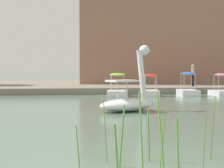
# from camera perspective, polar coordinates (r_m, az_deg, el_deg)

# --- Properties ---
(shore_bank_far) EXTENTS (110.47, 19.49, 0.47)m
(shore_bank_far) POSITION_cam_1_polar(r_m,az_deg,el_deg) (36.65, -4.95, -0.28)
(shore_bank_far) COLOR slate
(shore_bank_far) RESTS_ON ground_plane
(swan_boat) EXTENTS (2.82, 2.14, 2.90)m
(swan_boat) POSITION_cam_1_polar(r_m,az_deg,el_deg) (16.21, 2.47, -2.31)
(swan_boat) COLOR white
(swan_boat) RESTS_ON ground_plane
(pedal_boat_lime) EXTENTS (1.67, 2.56, 1.59)m
(pedal_boat_lime) POSITION_cam_1_polar(r_m,az_deg,el_deg) (25.39, 0.82, -0.83)
(pedal_boat_lime) COLOR white
(pedal_boat_lime) RESTS_ON ground_plane
(pedal_boat_red) EXTENTS (1.50, 2.34, 1.52)m
(pedal_boat_red) POSITION_cam_1_polar(r_m,az_deg,el_deg) (25.74, 5.88, -0.97)
(pedal_boat_red) COLOR white
(pedal_boat_red) RESTS_ON ground_plane
(pedal_boat_blue) EXTENTS (1.40, 2.38, 1.65)m
(pedal_boat_blue) POSITION_cam_1_polar(r_m,az_deg,el_deg) (26.35, 11.50, -0.84)
(pedal_boat_blue) COLOR white
(pedal_boat_blue) RESTS_ON ground_plane
(pedal_boat_pink) EXTENTS (1.28, 2.05, 1.56)m
(pedal_boat_pink) POSITION_cam_1_polar(r_m,az_deg,el_deg) (27.23, 16.41, -0.84)
(pedal_boat_pink) COLOR white
(pedal_boat_pink) RESTS_ON ground_plane
(person_on_path) EXTENTS (0.25, 0.26, 1.76)m
(person_on_path) POSITION_cam_1_polar(r_m,az_deg,el_deg) (31.04, 12.24, 1.46)
(person_on_path) COLOR black
(person_on_path) RESTS_ON shore_bank_far
(apartment_block) EXTENTS (18.91, 10.17, 12.82)m
(apartment_block) POSITION_cam_1_polar(r_m,az_deg,el_deg) (40.57, 8.46, 9.35)
(apartment_block) COLOR #996B56
(apartment_block) RESTS_ON shore_bank_far
(reed_clump_foreground) EXTENTS (3.32, 1.57, 1.45)m
(reed_clump_foreground) POSITION_cam_1_polar(r_m,az_deg,el_deg) (6.78, 8.14, -8.41)
(reed_clump_foreground) COLOR #568E38
(reed_clump_foreground) RESTS_ON ground_plane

